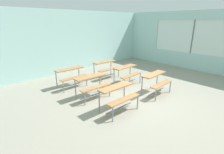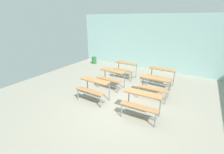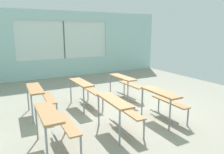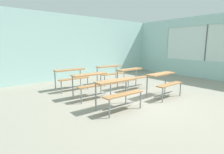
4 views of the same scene
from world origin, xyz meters
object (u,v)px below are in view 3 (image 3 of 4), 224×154
desk_bench_r0c1 (125,82)px  desk_bench_r2c0 (55,120)px  desk_bench_r0c0 (163,98)px  desk_bench_r1c0 (119,107)px  desk_bench_r1c1 (85,87)px  desk_bench_r2c1 (40,94)px

desk_bench_r0c1 → desk_bench_r2c0: same height
desk_bench_r0c0 → desk_bench_r0c1: size_ratio=0.99×
desk_bench_r0c0 → desk_bench_r1c0: (-0.01, 1.23, 0.00)m
desk_bench_r1c0 → desk_bench_r1c1: same height
desk_bench_r1c0 → desk_bench_r0c0: bearing=-87.6°
desk_bench_r0c1 → desk_bench_r1c1: size_ratio=1.01×
desk_bench_r1c1 → desk_bench_r2c0: same height
desk_bench_r1c0 → desk_bench_r1c1: (1.79, 0.06, 0.00)m
desk_bench_r2c1 → desk_bench_r0c0: bearing=-122.7°
desk_bench_r0c1 → desk_bench_r1c1: same height
desk_bench_r0c1 → desk_bench_r2c1: size_ratio=1.00×
desk_bench_r0c1 → desk_bench_r2c0: (-1.84, 2.63, 0.00)m
desk_bench_r1c0 → desk_bench_r2c0: bearing=93.0°
desk_bench_r2c1 → desk_bench_r0c1: bearing=-86.4°
desk_bench_r1c1 → desk_bench_r2c1: (-0.05, 1.23, 0.00)m
desk_bench_r0c0 → desk_bench_r1c0: size_ratio=0.99×
desk_bench_r1c0 → desk_bench_r1c1: bearing=3.8°
desk_bench_r1c1 → desk_bench_r2c0: 2.22m
desk_bench_r1c1 → desk_bench_r2c0: size_ratio=1.01×
desk_bench_r1c0 → desk_bench_r2c0: 1.34m
desk_bench_r2c1 → desk_bench_r1c0: bearing=-141.6°
desk_bench_r0c1 → desk_bench_r2c1: bearing=89.4°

